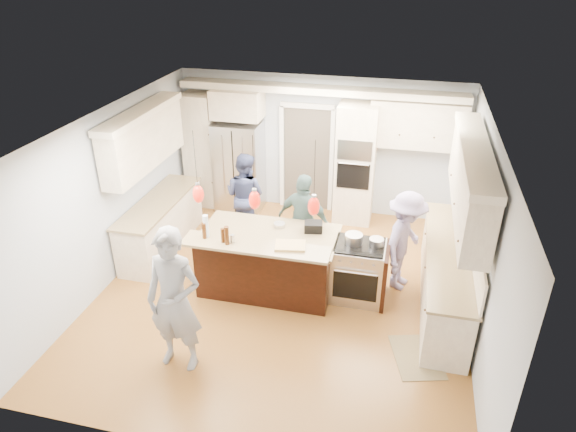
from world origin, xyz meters
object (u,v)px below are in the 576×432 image
object	(u,v)px
refrigerator	(239,167)
kitchen_island	(268,260)
person_bar_end	(175,301)
island_range	(360,271)
person_far_left	(245,195)

from	to	relation	value
refrigerator	kitchen_island	bearing A→B (deg)	-63.10
person_bar_end	island_range	bearing A→B (deg)	45.64
kitchen_island	island_range	size ratio (longest dim) A/B	2.28
person_bar_end	refrigerator	bearing A→B (deg)	100.58
person_bar_end	person_far_left	world-z (taller)	person_bar_end
kitchen_island	person_far_left	world-z (taller)	person_far_left
kitchen_island	refrigerator	bearing A→B (deg)	116.90
kitchen_island	person_far_left	size ratio (longest dim) A/B	1.31
person_bar_end	person_far_left	xyz separation A→B (m)	(-0.20, 3.40, -0.18)
island_range	kitchen_island	bearing A→B (deg)	-176.92
island_range	refrigerator	bearing A→B (deg)	137.41
island_range	person_bar_end	world-z (taller)	person_bar_end
refrigerator	person_bar_end	distance (m)	4.49
refrigerator	island_range	xyz separation A→B (m)	(2.71, -2.49, -0.44)
kitchen_island	person_bar_end	distance (m)	2.04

